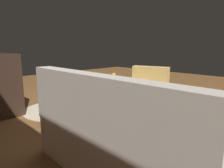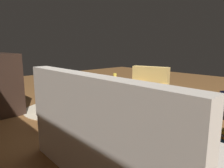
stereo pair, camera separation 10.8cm
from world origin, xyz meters
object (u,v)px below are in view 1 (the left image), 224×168
Objects in this scene: armchair at (145,96)px; pet_bowl_teal at (69,87)px; couch at (122,143)px; book_stack_hamper at (113,79)px; pet_bowl_steel at (77,89)px; ottoman at (94,84)px; yellow_mug at (114,75)px; laptop_desk at (68,96)px; tv_remote at (112,79)px; wicker_hamper at (113,91)px; laptop at (66,90)px.

armchair reaches higher than pet_bowl_teal.
couch is 2.64m from book_stack_hamper.
ottoman is at bearing 172.64° from pet_bowl_steel.
ottoman is (0.73, -0.02, -0.28)m from yellow_mug.
pet_bowl_steel is at bearing -170.12° from pet_bowl_teal.
couch is 3.40× the size of laptop_desk.
yellow_mug is 0.25× the size of ottoman.
pet_bowl_steel is 1.00× the size of pet_bowl_teal.
book_stack_hamper is at bearing -75.86° from laptop_desk.
couch is at bearing 137.16° from book_stack_hamper.
tv_remote reaches higher than laptop_desk.
couch is at bearing 154.61° from tv_remote.
armchair is 1.14m from wicker_hamper.
pet_bowl_steel is at bearing 14.59° from tv_remote.
pet_bowl_steel and pet_bowl_teal have the same top height.
tv_remote reaches higher than wicker_hamper.
yellow_mug is at bearing -76.85° from laptop_desk.
pet_bowl_steel is (3.56, -1.94, -0.30)m from couch.
pet_bowl_steel is (1.63, -0.15, -0.22)m from wicker_hamper.
wicker_hamper is (0.34, -1.37, -0.18)m from laptop_desk.
pet_bowl_teal is at bearing -2.70° from book_stack_hamper.
laptop_desk is (1.58, -0.42, 0.10)m from couch.
pet_bowl_steel is at bearing -5.30° from wicker_hamper.
ottoman is at bearing 21.86° from tv_remote.
book_stack_hamper is at bearing 158.72° from tv_remote.
ottoman is (1.05, -1.44, -0.22)m from laptop.
yellow_mug is (-0.02, -0.01, 0.08)m from book_stack_hamper.
ottoman is 1.29m from pet_bowl_teal.
armchair is 2.17× the size of ottoman.
laptop is (1.58, -0.38, 0.20)m from couch.
wicker_hamper is 0.27m from book_stack_hamper.
ottoman reaches higher than pet_bowl_steel.
wicker_hamper is 0.36m from yellow_mug.
book_stack_hamper is 1.71m from pet_bowl_steel.
yellow_mug is 0.50× the size of pet_bowl_steel.
tv_remote is at bearing -17.00° from armchair.
laptop_desk reaches higher than pet_bowl_steel.
laptop_desk is 5.60× the size of yellow_mug.
tv_remote reaches higher than pet_bowl_teal.
laptop is at bearing 123.94° from tv_remote.
armchair is 1.32m from laptop_desk.
pet_bowl_teal is at bearing -33.05° from laptop.
tv_remote is at bearing 179.57° from pet_bowl_teal.
laptop is 3.37× the size of yellow_mug.
tv_remote is 0.80× the size of pet_bowl_steel.
yellow_mug is at bearing 175.07° from pet_bowl_steel.
pet_bowl_teal is at bearing -7.08° from armchair.
yellow_mug is (0.32, -1.38, 0.17)m from laptop_desk.
armchair reaches higher than yellow_mug.
laptop_desk is at bearing 124.29° from tv_remote.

